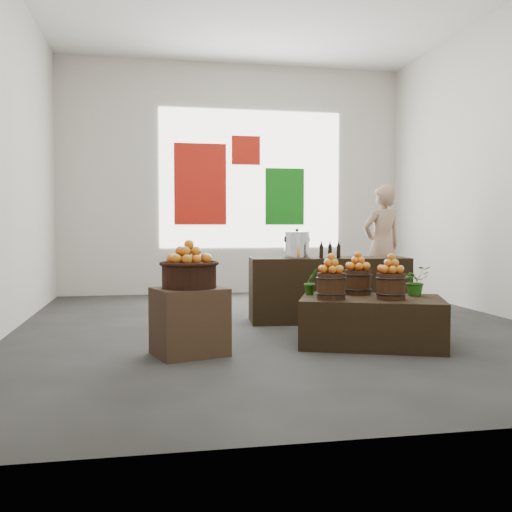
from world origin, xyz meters
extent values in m
plane|color=#343432|center=(0.00, 0.00, 0.00)|extent=(7.00, 7.00, 0.00)
cube|color=beige|center=(0.00, 3.50, 2.00)|extent=(6.00, 0.04, 4.00)
cube|color=white|center=(0.30, 3.48, 2.00)|extent=(3.20, 0.02, 2.40)
cube|color=#B8190E|center=(-0.60, 3.47, 1.90)|extent=(0.90, 0.04, 1.40)
cube|color=#106C13|center=(0.90, 3.47, 1.70)|extent=(0.70, 0.04, 1.00)
cube|color=#B8190E|center=(0.20, 3.47, 2.50)|extent=(0.50, 0.04, 0.50)
cube|color=#4B3723|center=(-1.13, -1.25, 0.31)|extent=(0.74, 0.66, 0.61)
cylinder|color=black|center=(-1.13, -1.25, 0.73)|extent=(0.49, 0.49, 0.22)
cube|color=black|center=(0.67, -1.16, 0.24)|extent=(1.57, 1.27, 0.47)
cylinder|color=#3A220F|center=(0.24, -1.20, 0.60)|extent=(0.27, 0.27, 0.25)
cylinder|color=#3A220F|center=(0.80, -1.32, 0.60)|extent=(0.27, 0.27, 0.25)
cylinder|color=#3A220F|center=(0.63, -0.87, 0.60)|extent=(0.27, 0.27, 0.25)
imported|color=#205B13|center=(1.17, -1.08, 0.62)|extent=(0.30, 0.27, 0.30)
imported|color=#205B13|center=(0.14, -0.82, 0.61)|extent=(0.18, 0.17, 0.27)
cube|color=black|center=(0.69, 0.30, 0.40)|extent=(1.98, 0.80, 0.79)
cylinder|color=silver|center=(0.30, 0.34, 0.94)|extent=(0.30, 0.30, 0.30)
imported|color=#9C7A60|center=(1.89, 1.45, 0.89)|extent=(0.73, 0.57, 1.78)
camera|label=1|loc=(-1.49, -6.42, 1.18)|focal=40.00mm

